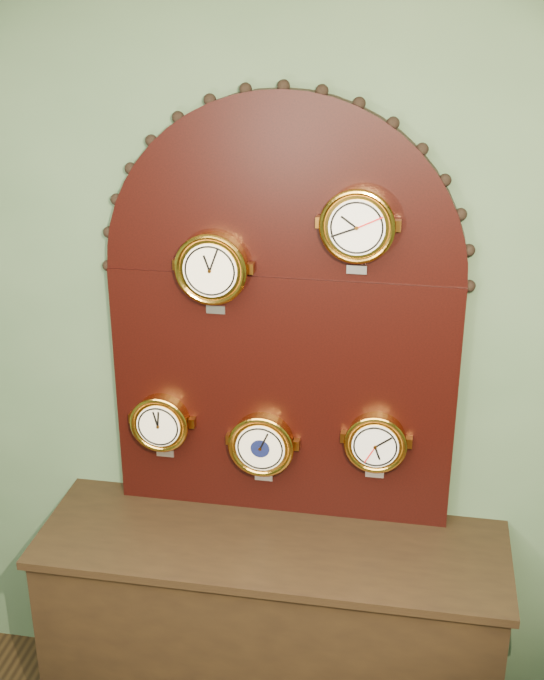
% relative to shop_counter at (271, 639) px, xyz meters
% --- Properties ---
extents(wall_back, '(4.00, 0.00, 4.00)m').
position_rel_shop_counter_xyz_m(wall_back, '(0.00, 0.27, 1.00)').
color(wall_back, '#3E563A').
rests_on(wall_back, ground).
extents(shop_counter, '(1.60, 0.50, 0.80)m').
position_rel_shop_counter_xyz_m(shop_counter, '(0.00, 0.00, 0.00)').
color(shop_counter, black).
rests_on(shop_counter, ground_plane).
extents(display_board, '(1.26, 0.06, 1.53)m').
position_rel_shop_counter_xyz_m(display_board, '(0.00, 0.22, 1.23)').
color(display_board, black).
rests_on(display_board, shop_counter).
extents(roman_clock, '(0.24, 0.08, 0.29)m').
position_rel_shop_counter_xyz_m(roman_clock, '(-0.22, 0.15, 1.36)').
color(roman_clock, gold).
rests_on(roman_clock, display_board).
extents(arabic_clock, '(0.24, 0.08, 0.29)m').
position_rel_shop_counter_xyz_m(arabic_clock, '(0.25, 0.15, 1.53)').
color(arabic_clock, gold).
rests_on(arabic_clock, display_board).
extents(hygrometer, '(0.21, 0.08, 0.27)m').
position_rel_shop_counter_xyz_m(hygrometer, '(-0.43, 0.15, 0.78)').
color(hygrometer, gold).
rests_on(hygrometer, display_board).
extents(barometer, '(0.24, 0.08, 0.29)m').
position_rel_shop_counter_xyz_m(barometer, '(-0.06, 0.15, 0.72)').
color(barometer, gold).
rests_on(barometer, display_board).
extents(tide_clock, '(0.22, 0.08, 0.27)m').
position_rel_shop_counter_xyz_m(tide_clock, '(0.34, 0.15, 0.77)').
color(tide_clock, gold).
rests_on(tide_clock, display_board).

